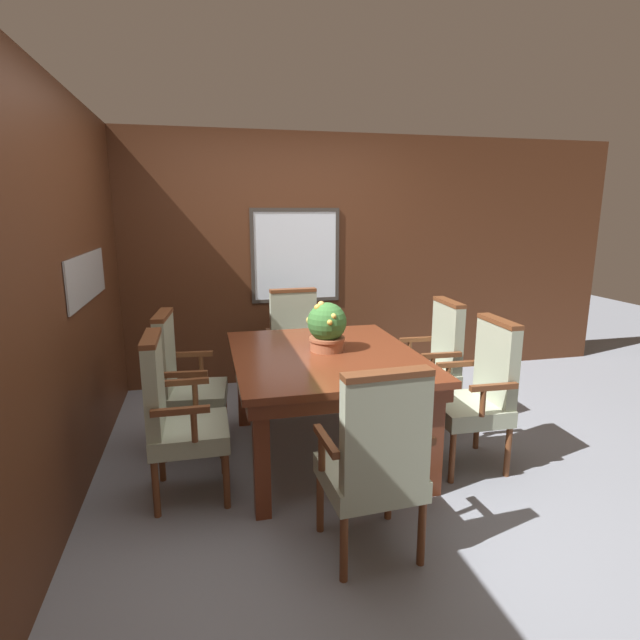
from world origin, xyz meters
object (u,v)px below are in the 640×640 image
(chair_head_far, at_px, (296,343))
(chair_left_near, at_px, (175,413))
(dining_table, at_px, (325,366))
(chair_right_far, at_px, (433,359))
(chair_left_far, at_px, (182,378))
(chair_head_near, at_px, (376,459))
(potted_plant, at_px, (327,327))
(chair_right_near, at_px, (479,389))

(chair_head_far, height_order, chair_left_near, same)
(dining_table, xyz_separation_m, chair_right_far, (0.99, 0.34, -0.12))
(chair_left_far, distance_m, chair_head_near, 1.73)
(dining_table, bearing_deg, chair_right_far, 19.15)
(chair_left_far, relative_size, potted_plant, 2.89)
(chair_head_near, height_order, chair_right_near, same)
(chair_head_near, height_order, potted_plant, potted_plant)
(chair_right_far, bearing_deg, dining_table, -68.67)
(chair_left_far, xyz_separation_m, chair_left_near, (-0.02, -0.64, 0.00))
(chair_left_far, distance_m, potted_plant, 1.11)
(dining_table, distance_m, potted_plant, 0.27)
(chair_head_far, height_order, chair_right_near, same)
(chair_head_far, relative_size, potted_plant, 2.89)
(dining_table, xyz_separation_m, chair_right_near, (0.98, -0.37, -0.12))
(dining_table, distance_m, chair_right_near, 1.05)
(chair_right_far, distance_m, potted_plant, 1.07)
(dining_table, relative_size, chair_left_far, 1.48)
(chair_left_near, bearing_deg, chair_head_far, -34.73)
(chair_head_near, distance_m, potted_plant, 1.24)
(chair_right_far, relative_size, potted_plant, 2.89)
(potted_plant, bearing_deg, chair_left_near, -159.62)
(chair_right_far, relative_size, chair_left_far, 1.00)
(chair_left_near, bearing_deg, chair_right_near, -91.36)
(chair_head_far, xyz_separation_m, chair_right_near, (0.98, -1.47, 0.00))
(dining_table, height_order, potted_plant, potted_plant)
(chair_head_far, xyz_separation_m, chair_left_near, (-0.99, -1.42, 0.00))
(chair_head_far, bearing_deg, chair_right_near, -58.09)
(chair_head_near, relative_size, chair_right_near, 1.00)
(chair_right_far, bearing_deg, chair_right_near, 1.64)
(chair_right_far, bearing_deg, potted_plant, -71.48)
(chair_head_near, bearing_deg, chair_left_near, -42.64)
(chair_right_far, distance_m, chair_head_far, 1.25)
(chair_head_far, distance_m, chair_left_near, 1.73)
(chair_right_far, xyz_separation_m, chair_left_far, (-1.96, -0.02, 0.00))
(chair_right_far, xyz_separation_m, chair_right_near, (-0.01, -0.71, 0.00))
(chair_left_near, distance_m, chair_right_near, 1.97)
(chair_head_far, bearing_deg, dining_table, -91.72)
(chair_right_far, relative_size, chair_head_near, 1.00)
(chair_left_far, relative_size, chair_head_near, 1.00)
(chair_right_near, bearing_deg, chair_right_far, -179.14)
(chair_left_near, relative_size, chair_right_near, 1.00)
(chair_left_near, bearing_deg, chair_head_near, -129.29)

